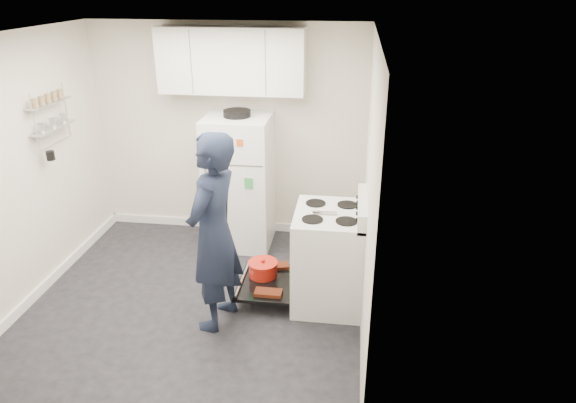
# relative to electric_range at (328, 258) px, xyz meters

# --- Properties ---
(room) EXTENTS (3.21, 3.21, 2.51)m
(room) POSITION_rel_electric_range_xyz_m (-1.29, -0.12, 0.74)
(room) COLOR black
(room) RESTS_ON ground
(electric_range) EXTENTS (0.66, 0.76, 1.10)m
(electric_range) POSITION_rel_electric_range_xyz_m (0.00, 0.00, 0.00)
(electric_range) COLOR silver
(electric_range) RESTS_ON ground
(open_oven_door) EXTENTS (0.55, 0.72, 0.23)m
(open_oven_door) POSITION_rel_electric_range_xyz_m (-0.61, 0.05, -0.28)
(open_oven_door) COLOR black
(open_oven_door) RESTS_ON ground
(refrigerator) EXTENTS (0.72, 0.74, 1.60)m
(refrigerator) POSITION_rel_electric_range_xyz_m (-1.08, 1.10, 0.31)
(refrigerator) COLOR white
(refrigerator) RESTS_ON ground
(upper_cabinets) EXTENTS (1.60, 0.33, 0.70)m
(upper_cabinets) POSITION_rel_electric_range_xyz_m (-1.16, 1.28, 1.63)
(upper_cabinets) COLOR silver
(upper_cabinets) RESTS_ON room
(wall_shelf_rack) EXTENTS (0.14, 0.60, 0.61)m
(wall_shelf_rack) POSITION_rel_electric_range_xyz_m (-2.78, 0.34, 1.21)
(wall_shelf_rack) COLOR #B2B2B7
(wall_shelf_rack) RESTS_ON room
(person) EXTENTS (0.57, 0.74, 1.80)m
(person) POSITION_rel_electric_range_xyz_m (-0.96, -0.46, 0.43)
(person) COLOR black
(person) RESTS_ON ground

